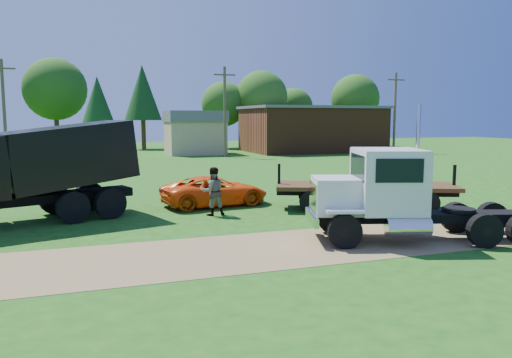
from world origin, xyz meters
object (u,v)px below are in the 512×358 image
object	(u,v)px
white_semi_tractor	(390,194)
black_dump_truck	(24,167)
orange_pickup	(215,191)
flatbed_trailer	(365,190)

from	to	relation	value
white_semi_tractor	black_dump_truck	size ratio (longest dim) A/B	0.82
black_dump_truck	orange_pickup	size ratio (longest dim) A/B	1.88
black_dump_truck	orange_pickup	xyz separation A→B (m)	(7.66, 1.32, -1.45)
black_dump_truck	flatbed_trailer	bearing A→B (deg)	-25.96
black_dump_truck	flatbed_trailer	world-z (taller)	black_dump_truck
orange_pickup	flatbed_trailer	size ratio (longest dim) A/B	0.60
black_dump_truck	orange_pickup	world-z (taller)	black_dump_truck
white_semi_tractor	orange_pickup	world-z (taller)	white_semi_tractor
flatbed_trailer	white_semi_tractor	bearing A→B (deg)	-90.69
white_semi_tractor	orange_pickup	size ratio (longest dim) A/B	1.54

